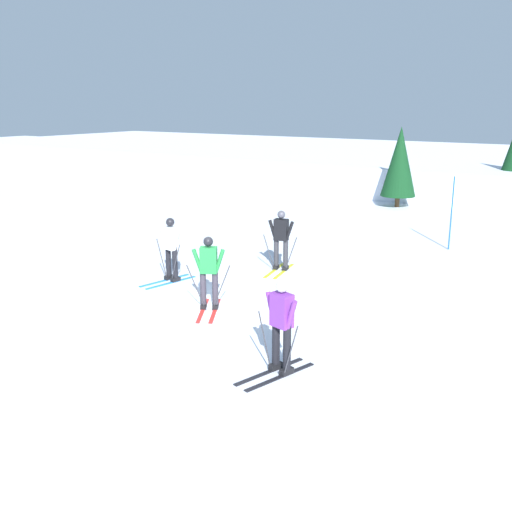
{
  "coord_description": "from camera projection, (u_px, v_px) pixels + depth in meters",
  "views": [
    {
      "loc": [
        8.28,
        -10.14,
        4.66
      ],
      "look_at": [
        0.59,
        1.82,
        0.9
      ],
      "focal_mm": 41.25,
      "sensor_mm": 36.0,
      "label": 1
    }
  ],
  "objects": [
    {
      "name": "trail_marker_pole",
      "position": [
        451.0,
        213.0,
        18.75
      ],
      "size": [
        0.05,
        0.05,
        2.37
      ],
      "primitive_type": "cylinder",
      "color": "#1E56AD",
      "rests_on": "ground"
    },
    {
      "name": "skier_purple",
      "position": [
        281.0,
        324.0,
        10.19
      ],
      "size": [
        0.97,
        1.64,
        1.71
      ],
      "color": "black",
      "rests_on": "ground"
    },
    {
      "name": "ground_plane",
      "position": [
        193.0,
        306.0,
        13.77
      ],
      "size": [
        120.0,
        120.0,
        0.0
      ],
      "primitive_type": "plane",
      "color": "silver"
    },
    {
      "name": "conifer_far_left",
      "position": [
        400.0,
        162.0,
        26.16
      ],
      "size": [
        1.56,
        1.56,
        3.58
      ],
      "color": "#513823",
      "rests_on": "ground"
    },
    {
      "name": "skier_green",
      "position": [
        209.0,
        271.0,
        13.37
      ],
      "size": [
        1.11,
        1.57,
        1.71
      ],
      "color": "red",
      "rests_on": "ground"
    },
    {
      "name": "far_snow_ridge",
      "position": [
        444.0,
        179.0,
        30.48
      ],
      "size": [
        80.0,
        8.51,
        1.52
      ],
      "primitive_type": "cube",
      "color": "silver",
      "rests_on": "ground"
    },
    {
      "name": "skier_black",
      "position": [
        281.0,
        239.0,
        16.51
      ],
      "size": [
        0.99,
        1.64,
        1.71
      ],
      "color": "gold",
      "rests_on": "ground"
    },
    {
      "name": "skier_white",
      "position": [
        171.0,
        248.0,
        15.48
      ],
      "size": [
        0.99,
        1.64,
        1.71
      ],
      "color": "#237AC6",
      "rests_on": "ground"
    }
  ]
}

